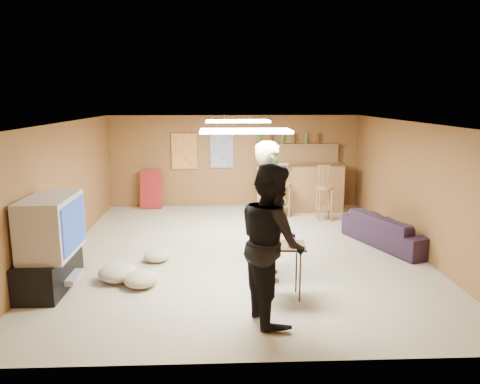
{
  "coord_description": "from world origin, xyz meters",
  "views": [
    {
      "loc": [
        -0.34,
        -7.74,
        2.6
      ],
      "look_at": [
        0.0,
        0.2,
        1.0
      ],
      "focal_mm": 35.0,
      "sensor_mm": 36.0,
      "label": 1
    }
  ],
  "objects_px": {
    "tv_body": "(51,225)",
    "bar_counter": "(299,187)",
    "sofa": "(391,230)",
    "tray_table": "(283,271)",
    "person_olive": "(270,211)",
    "person_black": "(272,242)"
  },
  "relations": [
    {
      "from": "person_olive",
      "to": "person_black",
      "type": "xyz_separation_m",
      "value": [
        -0.12,
        -1.29,
        -0.06
      ]
    },
    {
      "from": "person_olive",
      "to": "tv_body",
      "type": "bearing_deg",
      "value": 94.85
    },
    {
      "from": "person_black",
      "to": "person_olive",
      "type": "bearing_deg",
      "value": -18.8
    },
    {
      "from": "person_olive",
      "to": "bar_counter",
      "type": "bearing_deg",
      "value": -15.32
    },
    {
      "from": "person_olive",
      "to": "sofa",
      "type": "bearing_deg",
      "value": -58.76
    },
    {
      "from": "sofa",
      "to": "tray_table",
      "type": "bearing_deg",
      "value": 113.24
    },
    {
      "from": "person_olive",
      "to": "tray_table",
      "type": "distance_m",
      "value": 0.96
    },
    {
      "from": "person_black",
      "to": "tray_table",
      "type": "relative_size",
      "value": 2.6
    },
    {
      "from": "tray_table",
      "to": "person_olive",
      "type": "bearing_deg",
      "value": 98.65
    },
    {
      "from": "person_black",
      "to": "sofa",
      "type": "distance_m",
      "value": 3.72
    },
    {
      "from": "person_olive",
      "to": "person_black",
      "type": "bearing_deg",
      "value": 174.58
    },
    {
      "from": "bar_counter",
      "to": "person_olive",
      "type": "relative_size",
      "value": 0.99
    },
    {
      "from": "bar_counter",
      "to": "person_olive",
      "type": "xyz_separation_m",
      "value": [
        -1.13,
        -4.18,
        0.46
      ]
    },
    {
      "from": "person_olive",
      "to": "sofa",
      "type": "relative_size",
      "value": 1.05
    },
    {
      "from": "tv_body",
      "to": "bar_counter",
      "type": "height_order",
      "value": "tv_body"
    },
    {
      "from": "tv_body",
      "to": "tray_table",
      "type": "distance_m",
      "value": 3.2
    },
    {
      "from": "sofa",
      "to": "person_black",
      "type": "bearing_deg",
      "value": 117.49
    },
    {
      "from": "tv_body",
      "to": "sofa",
      "type": "xyz_separation_m",
      "value": [
        5.35,
        1.69,
        -0.62
      ]
    },
    {
      "from": "tv_body",
      "to": "bar_counter",
      "type": "bearing_deg",
      "value": 47.0
    },
    {
      "from": "tv_body",
      "to": "person_olive",
      "type": "height_order",
      "value": "person_olive"
    },
    {
      "from": "bar_counter",
      "to": "person_olive",
      "type": "bearing_deg",
      "value": -105.1
    },
    {
      "from": "sofa",
      "to": "tray_table",
      "type": "distance_m",
      "value": 3.08
    }
  ]
}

